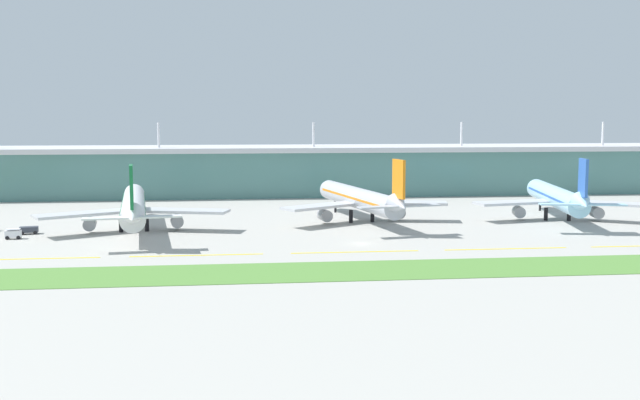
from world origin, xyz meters
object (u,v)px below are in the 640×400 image
at_px(airliner_near_middle, 134,206).
at_px(airliner_center, 360,199).
at_px(airliner_far_middle, 557,197).
at_px(pushback_tug, 29,230).
at_px(baggage_cart, 13,234).

relative_size(airliner_near_middle, airliner_center, 1.10).
bearing_deg(airliner_center, airliner_far_middle, -2.66).
relative_size(airliner_near_middle, pushback_tug, 14.32).
xyz_separation_m(baggage_cart, pushback_tug, (1.61, 7.44, -0.16)).
height_order(airliner_center, baggage_cart, airliner_center).
relative_size(baggage_cart, pushback_tug, 0.79).
bearing_deg(airliner_far_middle, airliner_near_middle, -176.47).
bearing_deg(baggage_cart, airliner_far_middle, 6.70).
distance_m(baggage_cart, pushback_tug, 7.61).
bearing_deg(airliner_center, baggage_cart, -167.46).
height_order(airliner_center, airliner_far_middle, same).
bearing_deg(pushback_tug, airliner_far_middle, 3.80).
xyz_separation_m(airliner_near_middle, airliner_far_middle, (116.72, 7.20, -0.01)).
bearing_deg(airliner_near_middle, baggage_cart, -160.35).
distance_m(airliner_far_middle, pushback_tug, 142.65).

